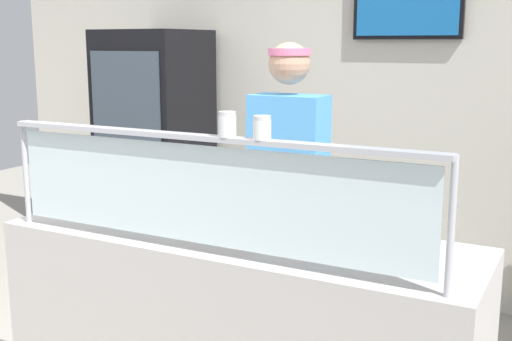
{
  "coord_description": "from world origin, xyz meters",
  "views": [
    {
      "loc": [
        2.35,
        -1.97,
        1.76
      ],
      "look_at": [
        1.11,
        0.37,
        1.23
      ],
      "focal_mm": 45.22,
      "sensor_mm": 36.0,
      "label": 1
    }
  ],
  "objects": [
    {
      "name": "serving_counter",
      "position": [
        1.04,
        0.33,
        0.47
      ],
      "size": [
        2.07,
        0.67,
        0.95
      ],
      "primitive_type": "cube",
      "color": "#BCB7B2",
      "rests_on": "ground"
    },
    {
      "name": "sneeze_guard",
      "position": [
        1.04,
        0.06,
        1.24
      ],
      "size": [
        1.9,
        0.06,
        0.47
      ],
      "color": "#B2B5BC",
      "rests_on": "serving_counter"
    },
    {
      "name": "shop_rear_unit",
      "position": [
        1.04,
        2.36,
        1.36
      ],
      "size": [
        6.47,
        0.13,
        2.7
      ],
      "color": "beige",
      "rests_on": "ground"
    },
    {
      "name": "pepper_flake_shaker",
      "position": [
        1.3,
        0.06,
        1.45
      ],
      "size": [
        0.07,
        0.07,
        0.09
      ],
      "color": "white",
      "rests_on": "sneeze_guard"
    },
    {
      "name": "parmesan_shaker",
      "position": [
        1.16,
        0.06,
        1.46
      ],
      "size": [
        0.07,
        0.07,
        0.09
      ],
      "color": "white",
      "rests_on": "sneeze_guard"
    },
    {
      "name": "drink_fridge",
      "position": [
        -0.57,
        1.92,
        0.93
      ],
      "size": [
        0.69,
        0.67,
        1.85
      ],
      "color": "black",
      "rests_on": "ground"
    },
    {
      "name": "worker_figure",
      "position": [
        0.98,
        0.97,
        1.01
      ],
      "size": [
        0.41,
        0.5,
        1.76
      ],
      "color": "#23232D",
      "rests_on": "ground"
    },
    {
      "name": "pizza_tray",
      "position": [
        1.12,
        0.4,
        0.97
      ],
      "size": [
        0.42,
        0.42,
        0.04
      ],
      "color": "#9EA0A8",
      "rests_on": "serving_counter"
    },
    {
      "name": "pizza_server",
      "position": [
        1.15,
        0.38,
        0.99
      ],
      "size": [
        0.1,
        0.29,
        0.01
      ],
      "primitive_type": "cube",
      "rotation": [
        0.0,
        0.0,
        -0.09
      ],
      "color": "#ADAFB7",
      "rests_on": "pizza_tray"
    }
  ]
}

